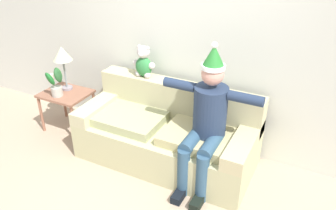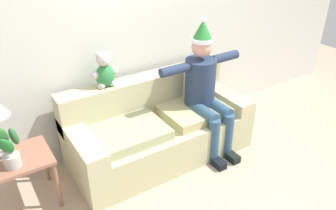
# 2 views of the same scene
# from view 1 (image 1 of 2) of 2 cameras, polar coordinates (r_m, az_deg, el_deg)

# --- Properties ---
(back_wall) EXTENTS (7.00, 0.10, 2.70)m
(back_wall) POSITION_cam_1_polar(r_m,az_deg,el_deg) (3.91, 3.51, 11.69)
(back_wall) COLOR silver
(back_wall) RESTS_ON ground_plane
(couch) EXTENTS (1.99, 0.89, 0.85)m
(couch) POSITION_cam_1_polar(r_m,az_deg,el_deg) (3.91, -0.00, -4.77)
(couch) COLOR #B5B486
(couch) RESTS_ON ground_plane
(person_seated) EXTENTS (1.02, 0.77, 1.51)m
(person_seated) POSITION_cam_1_polar(r_m,az_deg,el_deg) (3.38, 6.47, -2.14)
(person_seated) COLOR #23324E
(person_seated) RESTS_ON ground_plane
(teddy_bear) EXTENTS (0.29, 0.17, 0.38)m
(teddy_bear) POSITION_cam_1_polar(r_m,az_deg,el_deg) (4.00, -4.10, 7.06)
(teddy_bear) COLOR #2F7D3F
(teddy_bear) RESTS_ON couch
(side_table) EXTENTS (0.60, 0.49, 0.53)m
(side_table) POSITION_cam_1_polar(r_m,az_deg,el_deg) (4.61, -16.63, 1.15)
(side_table) COLOR #8F5E48
(side_table) RESTS_ON ground_plane
(table_lamp) EXTENTS (0.24, 0.24, 0.58)m
(table_lamp) POSITION_cam_1_polar(r_m,az_deg,el_deg) (4.50, -17.25, 7.86)
(table_lamp) COLOR gray
(table_lamp) RESTS_ON side_table
(potted_plant) EXTENTS (0.20, 0.26, 0.38)m
(potted_plant) POSITION_cam_1_polar(r_m,az_deg,el_deg) (4.45, -18.19, 3.56)
(potted_plant) COLOR #AEACA3
(potted_plant) RESTS_ON side_table
(candle_tall) EXTENTS (0.04, 0.04, 0.24)m
(candle_tall) POSITION_cam_1_polar(r_m,az_deg,el_deg) (4.61, -18.72, 3.98)
(candle_tall) COLOR beige
(candle_tall) RESTS_ON side_table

